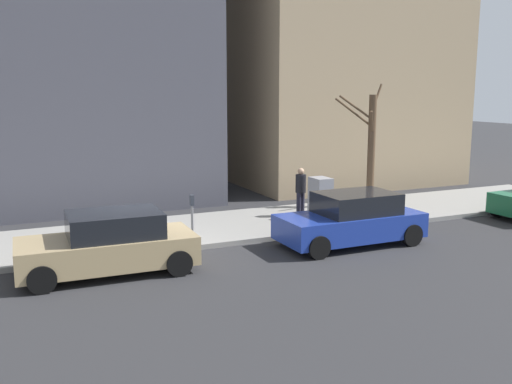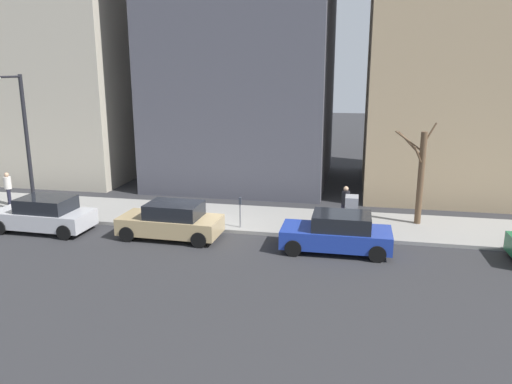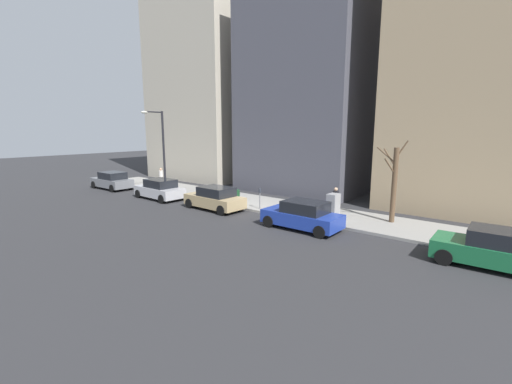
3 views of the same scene
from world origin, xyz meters
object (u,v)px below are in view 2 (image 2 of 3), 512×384
pedestrian_near_meter (345,202)px  bare_tree (420,175)px  parked_car_blue (337,233)px  pedestrian_midblock (8,186)px  utility_box (351,213)px  parked_car_tan (171,221)px  office_block_center (245,39)px  parked_car_silver (44,215)px  streetlamp (23,134)px  parking_meter (240,209)px  trash_bin (189,211)px

pedestrian_near_meter → bare_tree: bearing=-22.4°
parked_car_blue → pedestrian_midblock: pedestrian_midblock is taller
parked_car_blue → utility_box: size_ratio=2.94×
bare_tree → pedestrian_near_meter: bearing=98.5°
parked_car_tan → office_block_center: bearing=-1.3°
parked_car_silver → utility_box: (2.57, -13.07, 0.11)m
streetlamp → parked_car_silver: bearing=-131.3°
parked_car_tan → bare_tree: (3.66, -10.22, 1.61)m
pedestrian_near_meter → parking_meter: bearing=169.9°
parking_meter → utility_box: 4.81m
pedestrian_near_meter → office_block_center: (8.45, 6.45, 7.48)m
pedestrian_near_meter → parked_car_tan: bearing=173.4°
trash_bin → office_block_center: office_block_center is taller
parked_car_silver → trash_bin: parked_car_silver is taller
pedestrian_near_meter → pedestrian_midblock: bearing=150.3°
pedestrian_near_meter → utility_box: bearing=-102.6°
bare_tree → pedestrian_midblock: (-0.83, 20.03, -1.26)m
parking_meter → streetlamp: 10.55m
utility_box → office_block_center: size_ratio=0.08×
parked_car_tan → office_block_center: office_block_center is taller
parked_car_blue → trash_bin: 7.09m
parked_car_silver → streetlamp: bearing=50.2°
parked_car_silver → pedestrian_midblock: bearing=54.5°
parked_car_blue → parked_car_tan: size_ratio=0.99×
parked_car_silver → office_block_center: bearing=-26.6°
parked_car_blue → office_block_center: office_block_center is taller
utility_box → streetlamp: streetlamp is taller
parked_car_tan → bare_tree: bearing=-68.7°
utility_box → parking_meter: bearing=100.2°
parking_meter → trash_bin: bearing=79.8°
parked_car_silver → pedestrian_midblock: pedestrian_midblock is taller
utility_box → bare_tree: size_ratio=0.32×
parking_meter → parked_car_silver: bearing=101.6°
trash_bin → bare_tree: bearing=-80.4°
parking_meter → parked_car_blue: bearing=-111.9°
parked_car_tan → pedestrian_midblock: pedestrian_midblock is taller
pedestrian_near_meter → office_block_center: office_block_center is taller
parking_meter → trash_bin: 2.57m
parked_car_tan → trash_bin: size_ratio=4.72×
trash_bin → pedestrian_midblock: size_ratio=0.54×
utility_box → trash_bin: bearing=93.2°
utility_box → pedestrian_near_meter: 0.92m
parked_car_silver → utility_box: 13.32m
parked_car_blue → office_block_center: size_ratio=0.25×
parking_meter → pedestrian_near_meter: size_ratio=0.81×
bare_tree → utility_box: bearing=114.5°
parking_meter → streetlamp: streetlamp is taller
pedestrian_near_meter → trash_bin: bearing=159.2°
streetlamp → pedestrian_midblock: 4.02m
parked_car_silver → bare_tree: (3.89, -15.96, 1.61)m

